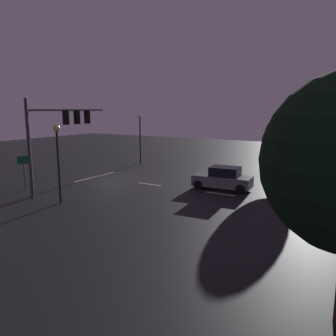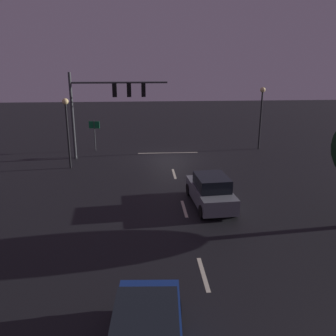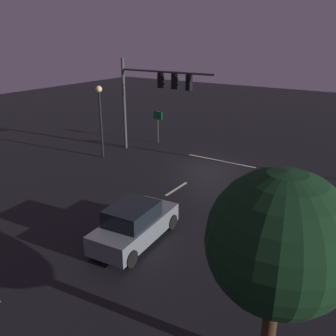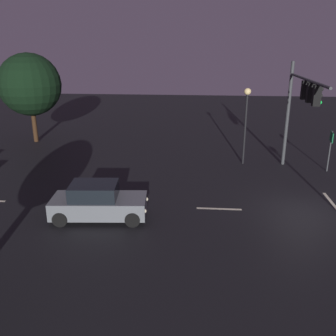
% 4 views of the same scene
% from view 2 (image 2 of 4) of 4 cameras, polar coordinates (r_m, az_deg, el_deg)
% --- Properties ---
extents(ground_plane, '(80.00, 80.00, 0.00)m').
position_cam_2_polar(ground_plane, '(28.42, 0.25, 1.54)').
color(ground_plane, black).
extents(traffic_signal_assembly, '(7.39, 0.47, 6.62)m').
position_cam_2_polar(traffic_signal_assembly, '(28.16, -9.70, 10.80)').
color(traffic_signal_assembly, '#383A3D').
rests_on(traffic_signal_assembly, ground_plane).
extents(lane_dash_far, '(0.16, 2.20, 0.01)m').
position_cam_2_polar(lane_dash_far, '(24.59, 0.97, -0.93)').
color(lane_dash_far, beige).
rests_on(lane_dash_far, ground_plane).
extents(lane_dash_mid, '(0.16, 2.20, 0.01)m').
position_cam_2_polar(lane_dash_mid, '(19.00, 2.60, -6.47)').
color(lane_dash_mid, beige).
rests_on(lane_dash_mid, ground_plane).
extents(lane_dash_near, '(0.16, 2.20, 0.01)m').
position_cam_2_polar(lane_dash_near, '(13.76, 5.63, -16.40)').
color(lane_dash_near, beige).
rests_on(lane_dash_near, ground_plane).
extents(stop_bar, '(5.00, 0.16, 0.01)m').
position_cam_2_polar(stop_bar, '(30.11, -0.01, 2.43)').
color(stop_bar, beige).
rests_on(stop_bar, ground_plane).
extents(car_approaching, '(2.19, 4.48, 1.70)m').
position_cam_2_polar(car_approaching, '(19.28, 6.79, -3.69)').
color(car_approaching, slate).
rests_on(car_approaching, ground_plane).
extents(street_lamp_left_kerb, '(0.44, 0.44, 5.30)m').
position_cam_2_polar(street_lamp_left_kerb, '(31.79, 14.63, 9.42)').
color(street_lamp_left_kerb, black).
rests_on(street_lamp_left_kerb, ground_plane).
extents(street_lamp_right_kerb, '(0.44, 0.44, 4.98)m').
position_cam_2_polar(street_lamp_right_kerb, '(26.08, -15.78, 7.36)').
color(street_lamp_right_kerb, black).
rests_on(street_lamp_right_kerb, ground_plane).
extents(route_sign, '(0.90, 0.21, 2.58)m').
position_cam_2_polar(route_sign, '(31.13, -11.61, 6.07)').
color(route_sign, '#383A3D').
rests_on(route_sign, ground_plane).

